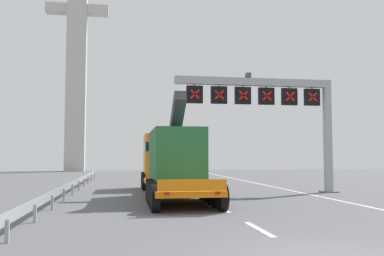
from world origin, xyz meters
name	(u,v)px	position (x,y,z in m)	size (l,w,h in m)	color
lane_markings	(188,190)	(-0.22, 18.38, 0.01)	(0.20, 51.36, 0.01)	silver
edge_line_right	(327,198)	(6.20, 12.00, 0.01)	(0.20, 63.00, 0.01)	silver
overhead_lane_gantry	(274,101)	(4.57, 15.30, 5.50)	(9.92, 0.90, 7.18)	#9EA0A5
heavy_haul_truck_orange	(170,160)	(-1.71, 15.36, 1.99)	(3.02, 14.06, 5.30)	orange
guardrail_left	(72,185)	(-7.24, 15.92, 0.56)	(0.13, 35.84, 0.76)	#999EA3
bridge_pylon_distant	(77,38)	(-11.53, 53.45, 19.63)	(9.00, 2.00, 38.46)	#B7B7B2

